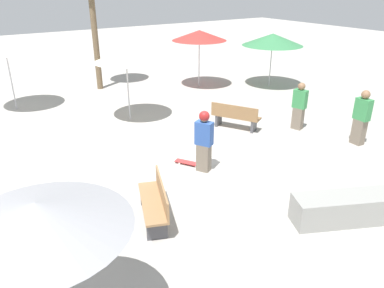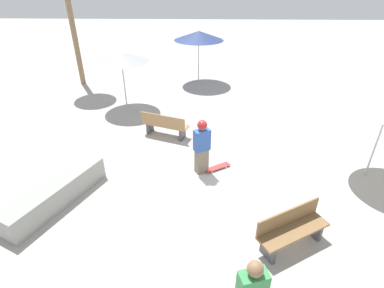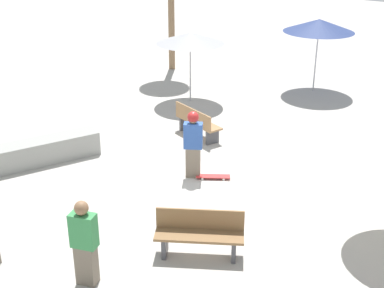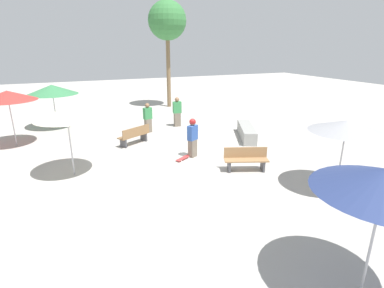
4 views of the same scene
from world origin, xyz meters
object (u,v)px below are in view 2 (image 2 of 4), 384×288
Objects in this scene: skateboard at (217,167)px; shade_umbrella_grey at (121,57)px; skater_main at (202,145)px; bench_far at (165,125)px; bench_near at (292,229)px; concrete_ledge at (56,193)px; shade_umbrella_navy at (199,36)px.

skateboard is 6.00m from shade_umbrella_grey.
skater_main is 0.95m from skateboard.
bench_near is at bearing -35.42° from bench_far.
shade_umbrella_navy reaches higher than concrete_ledge.
concrete_ledge is at bearing 169.49° from skateboard.
bench_far is 6.12m from shade_umbrella_navy.
skater_main is 3.84m from concrete_ledge.
shade_umbrella_grey is at bearing 95.44° from skater_main.
bench_near is 0.98× the size of bench_far.
skater_main is at bearing 165.62° from skateboard.
bench_near is at bearing -83.39° from skater_main.
shade_umbrella_navy is at bearing -108.08° from bench_near.
skater_main reaches higher than bench_near.
shade_umbrella_navy is (7.65, 0.63, 2.22)m from skateboard.
skateboard is at bearing -140.59° from shade_umbrella_grey.
skater_main is 2.07× the size of skateboard.
shade_umbrella_grey reaches higher than concrete_ledge.
concrete_ledge is at bearing -102.46° from bench_far.
skater_main is 2.45m from bench_far.
skateboard is at bearing -175.29° from shade_umbrella_navy.
skater_main is at bearing -145.33° from shade_umbrella_grey.
skateboard is at bearing -68.63° from concrete_ledge.
shade_umbrella_navy reaches higher than skater_main.
skater_main is 0.71× the size of shade_umbrella_grey.
skateboard is 3.05m from bench_near.
shade_umbrella_navy is 4.42m from shade_umbrella_grey.
bench_far is 0.66× the size of shade_umbrella_navy.
bench_far reaches higher than concrete_ledge.
skater_main reaches higher than bench_far.
skater_main is at bearing -178.78° from shade_umbrella_navy.
skater_main is 7.92m from shade_umbrella_navy.
bench_near is 0.65× the size of shade_umbrella_navy.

